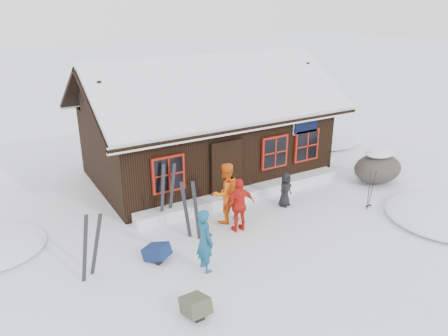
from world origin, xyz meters
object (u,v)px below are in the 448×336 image
Objects in this scene: skier_orange_right at (240,205)px; backpack_blue at (157,255)px; skier_teal at (205,240)px; ski_poles at (370,190)px; boulder at (378,167)px; skier_orange_left at (226,193)px; skier_crouched at (285,190)px; ski_pair_left at (91,247)px; backpack_olive at (196,309)px.

skier_orange_right is 2.71m from backpack_blue.
ski_poles is at bearing -88.69° from skier_teal.
skier_teal reaches higher than skier_orange_right.
boulder is at bearing -79.75° from skier_teal.
ski_poles is (6.04, 0.34, -0.19)m from skier_teal.
skier_orange_left reaches higher than skier_crouched.
skier_crouched is 4.09m from boulder.
backpack_blue is (-4.73, -0.87, -0.39)m from skier_crouched.
skier_orange_left reaches higher than ski_poles.
ski_pair_left is at bearing 141.68° from backpack_blue.
ski_poles is 7.23m from backpack_olive.
skier_orange_right is (0.06, -0.67, -0.12)m from skier_orange_left.
backpack_blue is at bearing 169.72° from skier_crouched.
skier_orange_right is at bearing -175.36° from boulder.
backpack_olive is (-4.82, -3.21, -0.39)m from skier_crouched.
skier_orange_right is at bearing -57.20° from skier_teal.
backpack_olive is (-2.65, -3.26, -0.75)m from skier_orange_left.
skier_teal is at bearing -79.95° from backpack_blue.
backpack_olive reaches higher than backpack_blue.
skier_crouched is 4.82m from backpack_blue.
boulder is 10.39m from ski_pair_left.
skier_teal is 2.66× the size of backpack_blue.
ski_pair_left is (-6.28, -0.69, 0.22)m from skier_crouched.
ski_pair_left is 8.50m from ski_poles.
skier_teal is 0.88× the size of skier_orange_left.
ski_poles is at bearing -144.16° from boulder.
boulder is at bearing -27.00° from backpack_blue.
skier_orange_left is 3.02× the size of backpack_blue.
skier_crouched is at bearing 178.37° from boulder.
skier_crouched is at bearing -2.44° from ski_pair_left.
ski_poles is (4.29, -0.87, -0.18)m from skier_orange_right.
skier_crouched is 1.83× the size of backpack_blue.
skier_crouched is 5.81m from backpack_olive.
skier_crouched reaches higher than boulder.
skier_orange_left is 4.62m from ski_poles.
skier_teal is 1.02× the size of skier_orange_right.
ski_poles reaches higher than skier_crouched.
backpack_olive is at bearing -68.67° from ski_pair_left.
ski_pair_left is (-4.11, -0.74, -0.14)m from skier_orange_left.
skier_orange_left is at bearing 48.92° from backpack_olive.
skier_crouched is (2.11, 0.62, -0.24)m from skier_orange_right.
ski_poles is at bearing -14.11° from ski_pair_left.
skier_orange_right is 3.81m from backpack_olive.
backpack_blue is (-2.56, -0.92, -0.76)m from skier_orange_left.
skier_teal reaches higher than skier_crouched.
skier_teal is 1.45× the size of skier_crouched.
backpack_blue is at bearing 174.86° from ski_poles.
backpack_blue is at bearing -175.12° from boulder.
skier_orange_left reaches higher than skier_teal.
ski_pair_left is 2.61× the size of backpack_olive.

